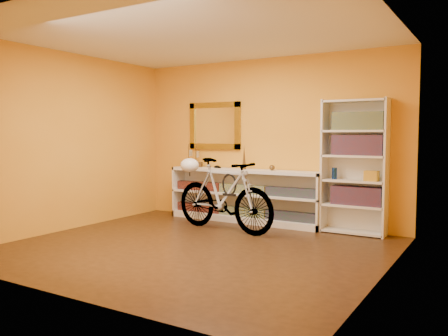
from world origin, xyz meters
The scene contains 24 objects.
floor centered at (0.00, 0.00, -0.01)m, with size 4.50×4.00×0.01m, color black.
ceiling centered at (0.00, 0.00, 2.60)m, with size 4.50×4.00×0.01m, color silver.
back_wall centered at (0.00, 2.00, 1.30)m, with size 4.50×0.01×2.60m, color orange.
left_wall centered at (-2.25, 0.00, 1.30)m, with size 0.01×4.00×2.60m, color orange.
right_wall centered at (2.25, 0.00, 1.30)m, with size 0.01×4.00×2.60m, color orange.
gilt_mirror centered at (-0.95, 1.97, 1.55)m, with size 0.98×0.06×0.78m, color olive.
wall_socket centered at (0.90, 1.99, 0.25)m, with size 0.09×0.01×0.09m, color silver.
console_unit centered at (-0.31, 1.81, 0.42)m, with size 2.60×0.35×0.85m, color silver, non-canonical shape.
cd_row_lower centered at (-0.31, 1.79, 0.17)m, with size 2.50×0.13×0.14m, color black.
cd_row_upper centered at (-0.31, 1.79, 0.54)m, with size 2.50×0.13×0.14m, color navy.
model_ship centered at (-1.30, 1.81, 1.05)m, with size 0.33×0.12×0.40m, color #38240F, non-canonical shape.
toy_car centered at (-0.80, 1.81, 0.85)m, with size 0.00×0.00×0.00m, color black.
bronze_ornament centered at (-0.30, 1.81, 1.04)m, with size 0.07×0.07×0.38m, color brown.
decorative_orb centered at (0.19, 1.81, 0.89)m, with size 0.09×0.09×0.09m, color brown.
bookcase centered at (1.45, 1.84, 0.95)m, with size 0.90×0.30×1.90m, color silver, non-canonical shape.
book_row_a centered at (1.50, 1.84, 0.55)m, with size 0.70×0.22×0.26m, color maroon.
book_row_b centered at (1.50, 1.84, 1.25)m, with size 0.70×0.22×0.28m, color maroon.
book_row_c centered at (1.50, 1.84, 1.59)m, with size 0.70×0.22×0.25m, color navy.
travel_mug centered at (1.17, 1.82, 0.85)m, with size 0.07×0.07×0.16m, color navy.
red_tin centered at (1.25, 1.87, 1.56)m, with size 0.15×0.15×0.20m, color maroon.
yellow_bag centered at (1.70, 1.80, 0.84)m, with size 0.18×0.12×0.14m, color gold.
bicycle centered at (-0.22, 1.05, 0.53)m, with size 1.80×0.47×1.06m, color silver.
helmet centered at (-0.90, 1.16, 0.93)m, with size 0.29×0.28×0.22m, color white.
u_lock centered at (-0.11, 1.04, 0.69)m, with size 0.23×0.23×0.03m, color black.
Camera 1 is at (3.21, -4.63, 1.40)m, focal length 37.05 mm.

